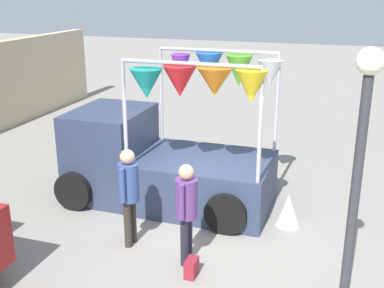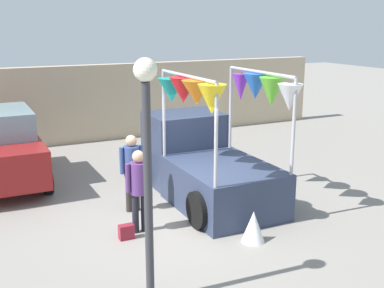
{
  "view_description": "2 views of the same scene",
  "coord_description": "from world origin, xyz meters",
  "views": [
    {
      "loc": [
        -7.32,
        -2.36,
        4.18
      ],
      "look_at": [
        0.33,
        0.18,
        1.51
      ],
      "focal_mm": 45.0,
      "sensor_mm": 36.0,
      "label": 1
    },
    {
      "loc": [
        -3.93,
        -8.46,
        3.99
      ],
      "look_at": [
        0.44,
        0.49,
        1.46
      ],
      "focal_mm": 45.0,
      "sensor_mm": 36.0,
      "label": 2
    }
  ],
  "objects": [
    {
      "name": "person_customer",
      "position": [
        -1.02,
        -0.18,
        0.99
      ],
      "size": [
        0.53,
        0.34,
        1.65
      ],
      "color": "black",
      "rests_on": "ground"
    },
    {
      "name": "street_lamp",
      "position": [
        -1.72,
        -2.55,
        2.35
      ],
      "size": [
        0.32,
        0.32,
        3.55
      ],
      "color": "#333338",
      "rests_on": "ground"
    },
    {
      "name": "ground_plane",
      "position": [
        0.0,
        0.0,
        0.0
      ],
      "size": [
        60.0,
        60.0,
        0.0
      ],
      "primitive_type": "plane",
      "color": "gray"
    },
    {
      "name": "handbag",
      "position": [
        -1.37,
        -0.38,
        0.14
      ],
      "size": [
        0.28,
        0.16,
        0.28
      ],
      "primitive_type": "cube",
      "color": "maroon",
      "rests_on": "ground"
    },
    {
      "name": "vendor_truck",
      "position": [
        1.04,
        1.13,
        0.95
      ],
      "size": [
        2.55,
        4.16,
        2.99
      ],
      "color": "#2D3851",
      "rests_on": "ground"
    },
    {
      "name": "person_vendor",
      "position": [
        -0.78,
        0.9,
        1.02
      ],
      "size": [
        0.53,
        0.34,
        1.69
      ],
      "color": "#2D2823",
      "rests_on": "ground"
    },
    {
      "name": "folded_kite_bundle_white",
      "position": [
        0.73,
        -1.53,
        0.3
      ],
      "size": [
        0.56,
        0.56,
        0.6
      ],
      "primitive_type": "cone",
      "rotation": [
        0.0,
        0.0,
        0.33
      ],
      "color": "white",
      "rests_on": "ground"
    }
  ]
}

